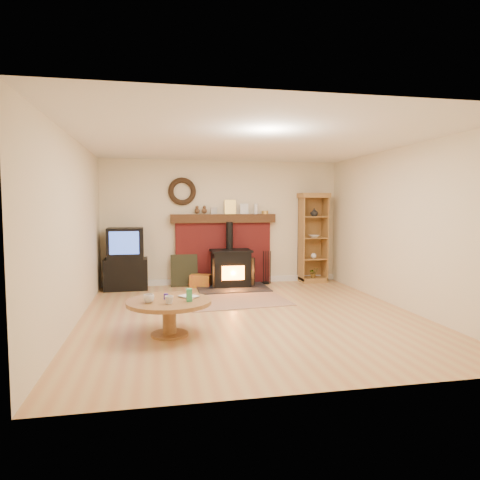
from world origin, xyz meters
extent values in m
plane|color=tan|center=(0.00, 0.00, 0.00)|extent=(5.50, 5.50, 0.00)
cube|color=beige|center=(0.00, 2.75, 1.30)|extent=(5.00, 0.02, 2.60)
cube|color=beige|center=(0.00, -2.75, 1.30)|extent=(5.00, 0.02, 2.60)
cube|color=beige|center=(-2.50, 0.00, 1.30)|extent=(0.02, 5.50, 2.60)
cube|color=beige|center=(2.50, 0.00, 1.30)|extent=(0.02, 5.50, 2.60)
cube|color=white|center=(0.00, 0.00, 2.60)|extent=(5.00, 5.50, 0.02)
cube|color=white|center=(0.00, 2.73, 0.06)|extent=(5.00, 0.04, 0.12)
torus|color=black|center=(-0.85, 2.69, 1.95)|extent=(0.57, 0.11, 0.57)
cube|color=maroon|center=(0.00, 2.67, 0.65)|extent=(2.00, 0.15, 1.30)
cube|color=#311D0F|center=(0.00, 2.64, 1.39)|extent=(2.20, 0.22, 0.18)
cube|color=#999999|center=(-0.20, 2.65, 1.55)|extent=(0.13, 0.05, 0.14)
cube|color=gold|center=(0.15, 2.67, 1.63)|extent=(0.24, 0.06, 0.30)
cube|color=white|center=(0.45, 2.67, 1.59)|extent=(0.18, 0.05, 0.22)
cylinder|color=white|center=(0.70, 2.65, 1.59)|extent=(0.08, 0.08, 0.22)
cylinder|color=gold|center=(0.90, 2.65, 1.51)|extent=(0.14, 0.14, 0.07)
cube|color=black|center=(0.10, 2.10, 0.01)|extent=(1.40, 1.00, 0.03)
cube|color=black|center=(0.10, 2.30, 0.38)|extent=(0.75, 0.53, 0.69)
cube|color=black|center=(0.10, 2.30, 0.74)|extent=(0.82, 0.59, 0.04)
cylinder|color=black|center=(0.10, 2.45, 1.04)|extent=(0.14, 0.14, 0.56)
cube|color=orange|center=(0.10, 2.02, 0.33)|extent=(0.45, 0.02, 0.28)
cube|color=black|center=(-0.24, 2.08, 0.35)|extent=(0.18, 0.24, 0.55)
cube|color=black|center=(0.44, 2.08, 0.35)|extent=(0.18, 0.24, 0.55)
cube|color=brown|center=(-0.04, 0.98, 0.01)|extent=(1.86, 1.36, 0.01)
cube|color=black|center=(-1.98, 2.47, 0.31)|extent=(0.84, 0.59, 0.61)
cube|color=black|center=(-1.98, 2.47, 0.92)|extent=(0.70, 0.59, 0.61)
cube|color=#304EB2|center=(-1.99, 2.17, 0.95)|extent=(0.55, 0.03, 0.44)
cube|color=olive|center=(1.94, 2.53, 0.05)|extent=(0.56, 0.41, 0.10)
cube|color=olive|center=(1.94, 2.72, 0.94)|extent=(0.56, 0.02, 1.77)
cube|color=olive|center=(1.68, 2.53, 0.94)|extent=(0.02, 0.41, 1.77)
cube|color=olive|center=(2.21, 2.53, 0.94)|extent=(0.02, 0.41, 1.77)
cube|color=olive|center=(1.94, 2.53, 1.87)|extent=(0.62, 0.45, 0.10)
cube|color=olive|center=(1.94, 2.53, 0.51)|extent=(0.52, 0.37, 0.02)
cube|color=olive|center=(1.94, 2.53, 0.96)|extent=(0.52, 0.37, 0.02)
cube|color=olive|center=(1.94, 2.53, 1.42)|extent=(0.52, 0.37, 0.02)
imported|color=white|center=(1.94, 2.48, 1.52)|extent=(0.17, 0.17, 0.17)
imported|color=white|center=(1.94, 2.48, 1.00)|extent=(0.22, 0.22, 0.05)
sphere|color=white|center=(1.94, 2.48, 0.58)|extent=(0.12, 0.12, 0.12)
imported|color=#399F67|center=(1.94, 2.48, 0.21)|extent=(0.19, 0.17, 0.21)
cube|color=yellow|center=(-0.51, 2.40, 0.13)|extent=(0.47, 0.38, 0.26)
cube|color=black|center=(-0.83, 2.55, 0.33)|extent=(0.55, 0.15, 0.65)
cylinder|color=black|center=(0.89, 2.50, 0.02)|extent=(0.16, 0.16, 0.04)
cylinder|color=black|center=(0.84, 2.50, 0.35)|extent=(0.02, 0.02, 0.70)
cylinder|color=black|center=(0.89, 2.50, 0.35)|extent=(0.02, 0.02, 0.70)
cylinder|color=black|center=(0.94, 2.50, 0.35)|extent=(0.02, 0.02, 0.70)
cylinder|color=black|center=(0.99, 2.50, 0.35)|extent=(0.02, 0.02, 0.70)
cylinder|color=brown|center=(-1.23, -0.79, 0.01)|extent=(0.48, 0.48, 0.03)
cylinder|color=brown|center=(-1.23, -0.79, 0.22)|extent=(0.17, 0.17, 0.38)
cylinder|color=brown|center=(-1.23, -0.79, 0.43)|extent=(1.08, 1.08, 0.05)
imported|color=white|center=(-1.48, -0.89, 0.51)|extent=(0.13, 0.13, 0.10)
imported|color=white|center=(-1.24, -1.01, 0.51)|extent=(0.11, 0.11, 0.10)
imported|color=#4C331E|center=(-1.05, -0.73, 0.47)|extent=(0.18, 0.24, 0.02)
cylinder|color=#301A93|center=(-1.27, -0.72, 0.49)|extent=(0.06, 0.06, 0.07)
cube|color=#399F67|center=(-0.99, -0.91, 0.54)|extent=(0.07, 0.07, 0.16)
camera|label=1|loc=(-1.37, -6.21, 1.65)|focal=32.00mm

